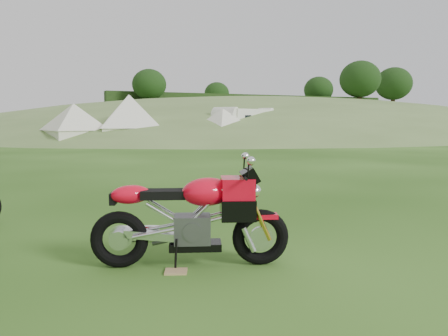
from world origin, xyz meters
name	(u,v)px	position (x,y,z in m)	size (l,w,h in m)	color
ground	(215,237)	(0.00, 0.00, 0.00)	(120.00, 120.00, 0.00)	#20440E
hillside	(260,131)	(24.00, 40.00, 0.00)	(80.00, 64.00, 8.00)	#5E7D3F
hedgerow	(260,131)	(24.00, 40.00, 0.00)	(36.00, 1.20, 8.60)	black
sport_motorcycle	(190,211)	(-0.69, -0.92, 0.60)	(1.99, 0.50, 1.19)	red
plywood_board	(176,271)	(-0.91, -1.05, 0.01)	(0.23, 0.18, 0.02)	tan
tent_left	(74,124)	(0.81, 21.70, 1.25)	(2.89, 2.89, 2.50)	silver
tent_mid	(130,121)	(3.96, 21.29, 1.42)	(3.28, 3.28, 2.84)	white
tent_right	(223,125)	(9.05, 18.82, 1.17)	(2.69, 2.69, 2.33)	white
caravan	(244,125)	(11.24, 20.18, 1.10)	(4.70, 2.10, 2.20)	white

